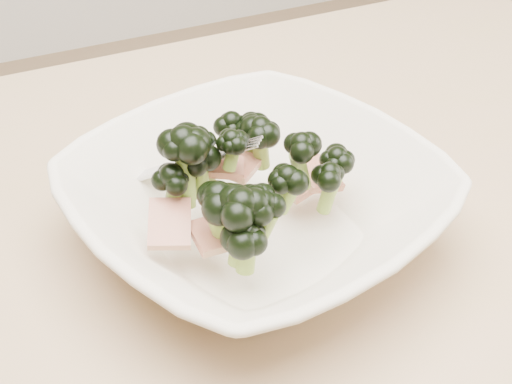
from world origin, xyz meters
The scene contains 2 objects.
dining_table centered at (0.00, 0.00, 0.65)m, with size 1.20×0.80×0.75m.
broccoli_dish centered at (0.04, 0.01, 0.79)m, with size 0.37×0.37×0.12m.
Camera 1 is at (-0.15, -0.42, 1.16)m, focal length 50.00 mm.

